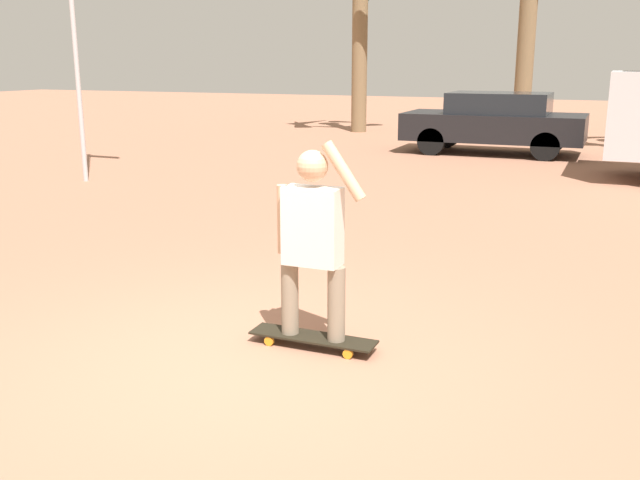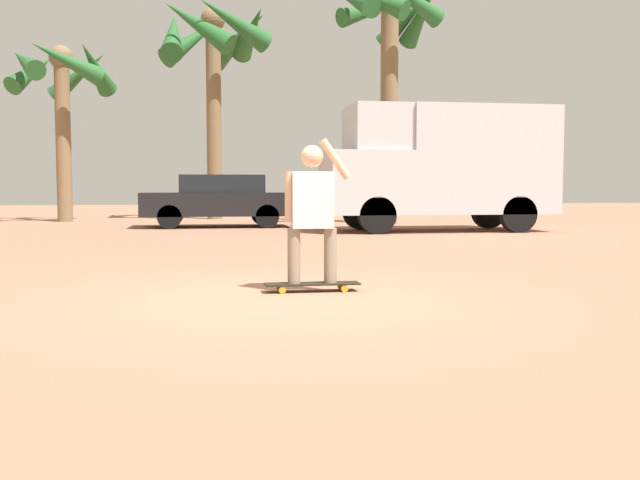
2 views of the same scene
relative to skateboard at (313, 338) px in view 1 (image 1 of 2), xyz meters
The scene contains 4 objects.
ground_plane 0.59m from the skateboard, 128.17° to the right, with size 80.00×80.00×0.00m, color #A36B51.
skateboard is the anchor object (origin of this frame).
person_skateboarder 0.87m from the skateboard, behind, with size 0.73×0.24×1.57m.
parked_car_black 13.01m from the skateboard, 93.19° to the left, with size 4.29×1.92×1.48m.
Camera 1 is at (2.48, -4.44, 2.24)m, focal length 40.00 mm.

